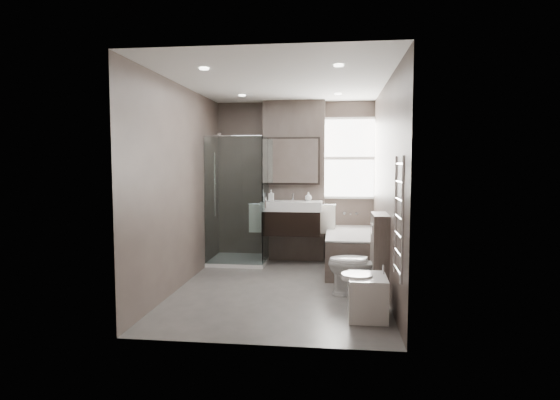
# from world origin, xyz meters

# --- Properties ---
(room) EXTENTS (2.70, 3.90, 2.70)m
(room) POSITION_xyz_m (0.00, 0.00, 1.30)
(room) COLOR #524E4B
(room) RESTS_ON ground
(vanity_pier) EXTENTS (1.00, 0.25, 2.60)m
(vanity_pier) POSITION_xyz_m (0.00, 1.77, 1.30)
(vanity_pier) COLOR #4D433D
(vanity_pier) RESTS_ON ground
(vanity) EXTENTS (0.95, 0.47, 0.66)m
(vanity) POSITION_xyz_m (0.00, 1.43, 0.74)
(vanity) COLOR black
(vanity) RESTS_ON vanity_pier
(mirror_cabinet) EXTENTS (0.86, 0.08, 0.76)m
(mirror_cabinet) POSITION_xyz_m (0.00, 1.61, 1.63)
(mirror_cabinet) COLOR black
(mirror_cabinet) RESTS_ON vanity_pier
(towel_left) EXTENTS (0.24, 0.06, 0.44)m
(towel_left) POSITION_xyz_m (-0.56, 1.40, 0.72)
(towel_left) COLOR white
(towel_left) RESTS_ON vanity_pier
(towel_right) EXTENTS (0.24, 0.06, 0.44)m
(towel_right) POSITION_xyz_m (0.56, 1.40, 0.72)
(towel_right) COLOR white
(towel_right) RESTS_ON vanity_pier
(shower_enclosure) EXTENTS (0.90, 0.90, 2.00)m
(shower_enclosure) POSITION_xyz_m (-0.75, 1.35, 0.49)
(shower_enclosure) COLOR white
(shower_enclosure) RESTS_ON ground
(bathtub) EXTENTS (0.75, 1.60, 0.57)m
(bathtub) POSITION_xyz_m (0.92, 1.10, 0.32)
(bathtub) COLOR #4D433D
(bathtub) RESTS_ON ground
(window) EXTENTS (0.98, 0.06, 1.33)m
(window) POSITION_xyz_m (0.90, 1.88, 1.68)
(window) COLOR white
(window) RESTS_ON room
(toilet) EXTENTS (0.81, 0.54, 0.76)m
(toilet) POSITION_xyz_m (0.97, -0.24, 0.38)
(toilet) COLOR white
(toilet) RESTS_ON ground
(cistern_box) EXTENTS (0.19, 0.55, 1.00)m
(cistern_box) POSITION_xyz_m (1.21, -0.25, 0.50)
(cistern_box) COLOR #4D433D
(cistern_box) RESTS_ON ground
(bidet) EXTENTS (0.47, 0.54, 0.56)m
(bidet) POSITION_xyz_m (1.01, -1.02, 0.23)
(bidet) COLOR white
(bidet) RESTS_ON ground
(towel_radiator) EXTENTS (0.03, 0.49, 1.10)m
(towel_radiator) POSITION_xyz_m (1.25, -1.60, 1.12)
(towel_radiator) COLOR silver
(towel_radiator) RESTS_ON room
(soap_bottle_a) EXTENTS (0.08, 0.08, 0.17)m
(soap_bottle_a) POSITION_xyz_m (-0.34, 1.47, 1.09)
(soap_bottle_a) COLOR white
(soap_bottle_a) RESTS_ON vanity
(soap_bottle_b) EXTENTS (0.11, 0.11, 0.14)m
(soap_bottle_b) POSITION_xyz_m (0.25, 1.52, 1.07)
(soap_bottle_b) COLOR white
(soap_bottle_b) RESTS_ON vanity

